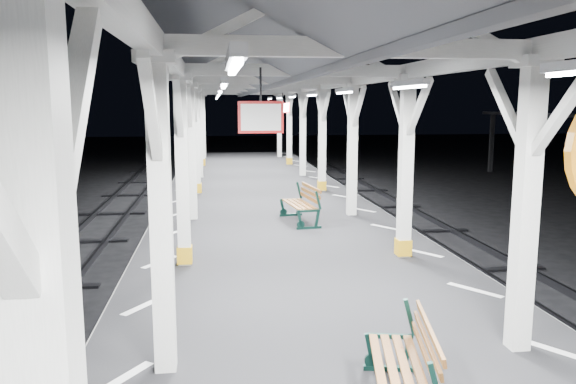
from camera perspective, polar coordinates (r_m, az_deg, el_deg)
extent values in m
plane|color=black|center=(8.77, 2.86, -16.82)|extent=(120.00, 120.00, 0.00)
cube|color=black|center=(8.56, 2.88, -13.81)|extent=(6.00, 50.00, 1.00)
cube|color=silver|center=(8.32, -14.26, -11.06)|extent=(1.00, 48.00, 0.01)
cube|color=silver|center=(9.13, 18.44, -9.43)|extent=(1.00, 48.00, 0.01)
cube|color=#2D2D33|center=(9.12, -27.12, -16.22)|extent=(0.08, 60.00, 0.16)
cube|color=silver|center=(2.38, -21.22, 6.89)|extent=(0.10, 0.99, 0.99)
cube|color=silver|center=(5.92, -12.76, -3.08)|extent=(0.22, 0.22, 3.20)
cube|color=silver|center=(5.81, -13.34, 13.15)|extent=(0.40, 0.40, 0.12)
cube|color=silver|center=(6.34, -12.67, 8.19)|extent=(0.10, 0.99, 0.99)
cube|color=silver|center=(5.24, -13.74, 8.04)|extent=(0.10, 0.99, 0.99)
cube|color=silver|center=(9.85, -10.68, 1.74)|extent=(0.22, 0.22, 3.20)
cube|color=silver|center=(9.79, -10.96, 11.42)|extent=(0.40, 0.40, 0.12)
cube|color=#C58F12|center=(10.13, -10.44, -6.25)|extent=(0.26, 0.26, 0.30)
cube|color=silver|center=(10.33, -10.70, 8.46)|extent=(0.10, 0.99, 0.99)
cube|color=silver|center=(9.23, -11.07, 8.41)|extent=(0.10, 0.99, 0.99)
cube|color=silver|center=(13.83, -9.79, 3.80)|extent=(0.22, 0.22, 3.20)
cube|color=silver|center=(13.78, -9.97, 10.69)|extent=(0.40, 0.40, 0.12)
cube|color=silver|center=(14.33, -9.82, 8.58)|extent=(0.10, 0.99, 0.99)
cube|color=silver|center=(13.23, -10.01, 8.56)|extent=(0.10, 0.99, 0.99)
cube|color=silver|center=(17.81, -9.29, 4.94)|extent=(0.22, 0.22, 3.20)
cube|color=silver|center=(17.78, -9.43, 10.28)|extent=(0.40, 0.40, 0.12)
cube|color=#C58F12|center=(17.97, -9.18, 0.42)|extent=(0.26, 0.26, 0.30)
cube|color=silver|center=(18.32, -9.33, 8.65)|extent=(0.10, 0.99, 0.99)
cube|color=silver|center=(17.22, -9.44, 8.63)|extent=(0.10, 0.99, 0.99)
cube|color=silver|center=(21.81, -8.98, 5.66)|extent=(0.22, 0.22, 3.20)
cube|color=silver|center=(21.78, -9.09, 10.03)|extent=(0.40, 0.40, 0.12)
cube|color=silver|center=(22.32, -9.02, 8.69)|extent=(0.10, 0.99, 0.99)
cube|color=silver|center=(21.22, -9.09, 8.68)|extent=(0.10, 0.99, 0.99)
cube|color=silver|center=(25.80, -8.76, 6.16)|extent=(0.22, 0.22, 3.20)
cube|color=silver|center=(25.77, -8.85, 9.85)|extent=(0.40, 0.40, 0.12)
cube|color=#C58F12|center=(25.90, -8.69, 3.02)|extent=(0.26, 0.26, 0.30)
cube|color=silver|center=(26.32, -8.80, 8.72)|extent=(0.10, 0.99, 0.99)
cube|color=silver|center=(25.22, -8.85, 8.71)|extent=(0.10, 0.99, 0.99)
cube|color=silver|center=(29.79, -8.60, 6.52)|extent=(0.22, 0.22, 3.20)
cube|color=silver|center=(29.77, -8.68, 9.72)|extent=(0.40, 0.40, 0.12)
cube|color=silver|center=(30.32, -8.63, 8.74)|extent=(0.10, 0.99, 0.99)
cube|color=silver|center=(29.22, -8.67, 8.73)|extent=(0.10, 0.99, 0.99)
cube|color=silver|center=(6.82, 22.98, -1.99)|extent=(0.22, 0.22, 3.20)
cube|color=silver|center=(6.73, 23.86, 12.04)|extent=(0.40, 0.40, 0.12)
cube|color=silver|center=(7.19, 21.32, 7.86)|extent=(0.10, 0.99, 0.99)
cube|color=silver|center=(6.25, 26.18, 7.49)|extent=(0.10, 0.99, 0.99)
cube|color=silver|center=(10.42, 11.86, 2.09)|extent=(0.22, 0.22, 3.20)
cube|color=silver|center=(10.36, 12.16, 11.24)|extent=(0.40, 0.40, 0.12)
cube|color=#C58F12|center=(10.68, 11.62, -5.49)|extent=(0.26, 0.26, 0.30)
cube|color=silver|center=(10.87, 11.09, 8.47)|extent=(0.10, 0.99, 0.99)
cube|color=silver|center=(9.84, 13.14, 8.37)|extent=(0.10, 0.99, 0.99)
cube|color=silver|center=(14.24, 6.55, 4.02)|extent=(0.22, 0.22, 3.20)
cube|color=silver|center=(14.19, 6.67, 10.71)|extent=(0.40, 0.40, 0.12)
cube|color=silver|center=(14.72, 6.11, 8.67)|extent=(0.10, 0.99, 0.99)
cube|color=silver|center=(13.65, 7.20, 8.63)|extent=(0.10, 0.99, 0.99)
cube|color=silver|center=(18.13, 3.49, 5.11)|extent=(0.22, 0.22, 3.20)
cube|color=silver|center=(18.10, 3.54, 10.36)|extent=(0.40, 0.40, 0.12)
cube|color=#C58F12|center=(18.28, 3.45, 0.66)|extent=(0.26, 0.26, 0.30)
cube|color=silver|center=(18.63, 3.20, 8.75)|extent=(0.10, 0.99, 0.99)
cube|color=silver|center=(17.55, 3.87, 8.73)|extent=(0.10, 0.99, 0.99)
cube|color=silver|center=(22.07, 1.51, 5.81)|extent=(0.22, 0.22, 3.20)
cube|color=silver|center=(22.04, 1.53, 10.12)|extent=(0.40, 0.40, 0.12)
cube|color=silver|center=(22.58, 1.31, 8.80)|extent=(0.10, 0.99, 0.99)
cube|color=silver|center=(21.49, 1.76, 8.79)|extent=(0.10, 0.99, 0.99)
cube|color=silver|center=(26.02, 0.13, 6.29)|extent=(0.22, 0.22, 3.20)
cube|color=silver|center=(26.00, 0.13, 9.94)|extent=(0.40, 0.40, 0.12)
cube|color=#C58F12|center=(26.13, 0.13, 3.17)|extent=(0.26, 0.26, 0.30)
cube|color=silver|center=(26.54, -0.03, 8.82)|extent=(0.10, 0.99, 0.99)
cube|color=silver|center=(25.45, 0.30, 8.82)|extent=(0.10, 0.99, 0.99)
cube|color=silver|center=(29.99, -0.89, 6.64)|extent=(0.22, 0.22, 3.20)
cube|color=silver|center=(29.97, -0.89, 9.81)|extent=(0.40, 0.40, 0.12)
cube|color=silver|center=(30.51, -1.01, 8.84)|extent=(0.10, 0.99, 0.99)
cube|color=silver|center=(29.42, -0.77, 8.83)|extent=(0.10, 0.99, 0.99)
cube|color=silver|center=(7.81, -11.87, 12.95)|extent=(0.18, 48.00, 0.24)
cube|color=silver|center=(8.51, 16.79, 12.42)|extent=(0.18, 48.00, 0.24)
cube|color=silver|center=(5.97, 6.74, 14.37)|extent=(4.20, 0.14, 0.20)
cube|color=silver|center=(9.89, 0.94, 12.25)|extent=(4.20, 0.14, 0.20)
cube|color=silver|center=(13.85, -1.53, 11.31)|extent=(4.20, 0.14, 0.20)
cube|color=silver|center=(17.83, -2.89, 10.77)|extent=(4.20, 0.14, 0.20)
cube|color=silver|center=(21.82, -3.75, 10.43)|extent=(4.20, 0.14, 0.20)
cube|color=silver|center=(25.81, -4.34, 10.19)|extent=(4.20, 0.14, 0.20)
cube|color=silver|center=(29.80, -4.78, 10.02)|extent=(4.20, 0.14, 0.20)
cube|color=#4D4E54|center=(7.84, -6.67, 17.02)|extent=(2.80, 49.00, 1.45)
cube|color=#4D4E54|center=(8.31, 12.37, 16.43)|extent=(2.80, 49.00, 1.45)
cube|color=silver|center=(3.78, -5.47, 13.30)|extent=(0.10, 1.35, 0.08)
cube|color=white|center=(3.77, -5.46, 12.55)|extent=(0.05, 1.25, 0.05)
cube|color=silver|center=(7.77, -6.56, 11.03)|extent=(0.10, 1.35, 0.08)
cube|color=white|center=(7.77, -6.55, 10.66)|extent=(0.05, 1.25, 0.05)
cube|color=silver|center=(11.77, -6.90, 10.30)|extent=(0.10, 1.35, 0.08)
cube|color=white|center=(11.77, -6.90, 10.05)|extent=(0.05, 1.25, 0.05)
cube|color=silver|center=(15.77, -7.07, 9.94)|extent=(0.10, 1.35, 0.08)
cube|color=white|center=(15.77, -7.07, 9.76)|extent=(0.05, 1.25, 0.05)
cube|color=silver|center=(19.77, -7.17, 9.72)|extent=(0.10, 1.35, 0.08)
cube|color=white|center=(19.77, -7.17, 9.58)|extent=(0.05, 1.25, 0.05)
cube|color=silver|center=(23.77, -7.24, 9.58)|extent=(0.10, 1.35, 0.08)
cube|color=white|center=(23.77, -7.24, 9.46)|extent=(0.05, 1.25, 0.05)
cube|color=silver|center=(27.77, -7.28, 9.48)|extent=(0.10, 1.35, 0.08)
cube|color=white|center=(27.77, -7.28, 9.38)|extent=(0.05, 1.25, 0.05)
cube|color=silver|center=(8.24, 12.18, 10.77)|extent=(0.10, 1.35, 0.08)
cube|color=white|center=(8.24, 12.16, 10.42)|extent=(0.05, 1.25, 0.05)
cube|color=silver|center=(12.08, 5.73, 10.28)|extent=(0.10, 1.35, 0.08)
cube|color=white|center=(12.08, 5.72, 10.04)|extent=(0.05, 1.25, 0.05)
cube|color=silver|center=(16.00, 2.42, 9.98)|extent=(0.10, 1.35, 0.08)
cube|color=white|center=(16.00, 2.42, 9.80)|extent=(0.05, 1.25, 0.05)
cube|color=silver|center=(19.96, 0.43, 9.78)|extent=(0.10, 1.35, 0.08)
cube|color=white|center=(19.95, 0.42, 9.64)|extent=(0.05, 1.25, 0.05)
cube|color=silver|center=(23.92, -0.91, 9.64)|extent=(0.10, 1.35, 0.08)
cube|color=white|center=(23.92, -0.91, 9.53)|extent=(0.05, 1.25, 0.05)
cube|color=silver|center=(27.90, -1.86, 9.54)|extent=(0.10, 1.35, 0.08)
cube|color=white|center=(27.90, -1.86, 9.44)|extent=(0.05, 1.25, 0.05)
cylinder|color=black|center=(6.20, -2.80, 10.88)|extent=(0.02, 0.02, 0.36)
cube|color=red|center=(6.20, -2.77, 7.60)|extent=(0.50, 0.03, 0.35)
cube|color=white|center=(6.20, -2.77, 7.60)|extent=(0.44, 0.04, 0.29)
cylinder|color=black|center=(20.37, -0.56, 9.54)|extent=(0.02, 0.02, 0.36)
cube|color=red|center=(20.37, -0.56, 8.54)|extent=(0.50, 0.03, 0.35)
cube|color=white|center=(20.37, -0.56, 8.54)|extent=(0.44, 0.05, 0.29)
cube|color=black|center=(33.60, 19.97, 4.73)|extent=(0.20, 0.20, 3.30)
sphere|color=silver|center=(28.35, 25.73, 6.88)|extent=(0.20, 0.20, 0.20)
sphere|color=silver|center=(33.54, 20.12, 7.40)|extent=(0.20, 0.20, 0.20)
cube|color=black|center=(6.34, 10.23, -17.22)|extent=(0.54, 0.16, 0.05)
cube|color=black|center=(6.25, 8.39, -15.76)|extent=(0.15, 0.07, 0.42)
cube|color=black|center=(6.29, 11.98, -15.70)|extent=(0.13, 0.07, 0.42)
cube|color=black|center=(6.14, 12.28, -12.31)|extent=(0.15, 0.07, 0.40)
cube|color=brown|center=(5.51, 9.19, -17.01)|extent=(0.36, 1.36, 0.03)
cube|color=brown|center=(5.52, 10.46, -16.99)|extent=(0.36, 1.36, 0.03)
cube|color=brown|center=(5.54, 11.73, -16.96)|extent=(0.36, 1.36, 0.03)
cube|color=brown|center=(5.55, 12.99, -16.93)|extent=(0.36, 1.36, 0.03)
cube|color=brown|center=(5.51, 13.71, -15.72)|extent=(0.32, 1.36, 0.09)
cube|color=brown|center=(5.47, 13.95, -14.59)|extent=(0.32, 1.36, 0.09)
cube|color=brown|center=(5.42, 14.19, -13.44)|extent=(0.32, 1.36, 0.09)
cube|color=black|center=(12.75, 2.14, -3.65)|extent=(0.59, 0.13, 0.06)
cube|color=black|center=(12.65, 1.21, -2.85)|extent=(0.16, 0.07, 0.45)
cube|color=black|center=(12.77, 2.98, -2.75)|extent=(0.14, 0.07, 0.45)
cube|color=black|center=(12.69, 3.08, -0.85)|extent=(0.16, 0.07, 0.43)
cube|color=black|center=(14.22, 0.29, -2.33)|extent=(0.59, 0.13, 0.06)
cube|color=black|center=(14.13, -0.55, -1.60)|extent=(0.16, 0.07, 0.45)
cube|color=black|center=(14.23, 1.05, -1.52)|extent=(0.14, 0.07, 0.45)
cube|color=black|center=(14.16, 1.13, 0.19)|extent=(0.16, 0.07, 0.43)
cube|color=brown|center=(13.35, 0.36, -1.28)|extent=(0.28, 1.48, 0.03)
cube|color=brown|center=(13.38, 0.89, -1.26)|extent=(0.28, 1.48, 0.03)
cube|color=brown|center=(13.42, 1.41, -1.23)|extent=(0.28, 1.48, 0.03)
cube|color=brown|center=(13.45, 1.93, -1.21)|extent=(0.28, 1.48, 0.03)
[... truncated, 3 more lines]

